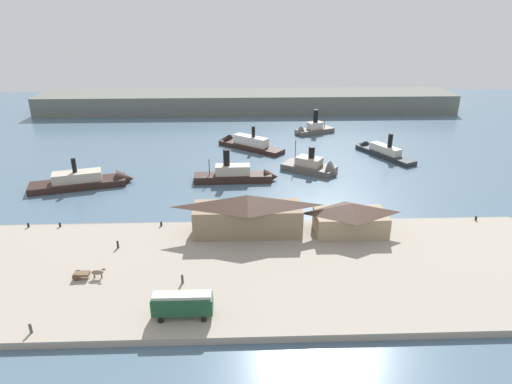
% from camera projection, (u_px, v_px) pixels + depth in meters
% --- Properties ---
extents(ground_plane, '(320.00, 320.00, 0.00)m').
position_uv_depth(ground_plane, '(257.00, 218.00, 100.08)').
color(ground_plane, slate).
extents(quay_promenade, '(110.00, 36.00, 1.20)m').
position_uv_depth(quay_promenade, '(262.00, 270.00, 79.56)').
color(quay_promenade, '#9E9384').
rests_on(quay_promenade, ground).
extents(seawall_edge, '(110.00, 0.80, 1.00)m').
position_uv_depth(seawall_edge, '(257.00, 224.00, 96.57)').
color(seawall_edge, gray).
rests_on(seawall_edge, ground).
extents(ferry_shed_customs_shed, '(21.84, 7.73, 8.19)m').
position_uv_depth(ferry_shed_customs_shed, '(248.00, 214.00, 89.81)').
color(ferry_shed_customs_shed, '#847056').
rests_on(ferry_shed_customs_shed, quay_promenade).
extents(ferry_shed_west_terminal, '(14.39, 8.00, 6.36)m').
position_uv_depth(ferry_shed_west_terminal, '(351.00, 218.00, 90.23)').
color(ferry_shed_west_terminal, '#998466').
rests_on(ferry_shed_west_terminal, quay_promenade).
extents(street_tram, '(8.85, 2.92, 4.01)m').
position_uv_depth(street_tram, '(182.00, 303.00, 65.87)').
color(street_tram, '#1E4C2D').
rests_on(street_tram, quay_promenade).
extents(horse_cart, '(5.50, 1.55, 1.87)m').
position_uv_depth(horse_cart, '(88.00, 273.00, 75.78)').
color(horse_cart, brown).
rests_on(horse_cart, quay_promenade).
extents(pedestrian_standing_center, '(0.41, 0.41, 1.64)m').
position_uv_depth(pedestrian_standing_center, '(118.00, 244.00, 85.32)').
color(pedestrian_standing_center, '#232328').
rests_on(pedestrian_standing_center, quay_promenade).
extents(pedestrian_near_east_shed, '(0.43, 0.43, 1.76)m').
position_uv_depth(pedestrian_near_east_shed, '(182.00, 279.00, 74.51)').
color(pedestrian_near_east_shed, '#3D4C42').
rests_on(pedestrian_near_east_shed, quay_promenade).
extents(pedestrian_by_tram, '(0.41, 0.41, 1.67)m').
position_uv_depth(pedestrian_by_tram, '(31.00, 328.00, 63.20)').
color(pedestrian_by_tram, '#3D4C42').
rests_on(pedestrian_by_tram, quay_promenade).
extents(mooring_post_east, '(0.44, 0.44, 0.90)m').
position_uv_depth(mooring_post_east, '(476.00, 218.00, 96.46)').
color(mooring_post_east, black).
rests_on(mooring_post_east, quay_promenade).
extents(mooring_post_center_east, '(0.44, 0.44, 0.90)m').
position_uv_depth(mooring_post_center_east, '(161.00, 224.00, 93.96)').
color(mooring_post_center_east, black).
rests_on(mooring_post_center_east, quay_promenade).
extents(mooring_post_west, '(0.44, 0.44, 0.90)m').
position_uv_depth(mooring_post_west, '(60.00, 225.00, 93.56)').
color(mooring_post_west, black).
rests_on(mooring_post_west, quay_promenade).
extents(mooring_post_center_west, '(0.44, 0.44, 0.90)m').
position_uv_depth(mooring_post_center_west, '(28.00, 225.00, 93.40)').
color(mooring_post_center_west, black).
rests_on(mooring_post_center_west, quay_promenade).
extents(ferry_approaching_east, '(22.98, 19.83, 9.53)m').
position_uv_depth(ferry_approaching_east, '(244.00, 144.00, 149.04)').
color(ferry_approaching_east, black).
rests_on(ferry_approaching_east, ground).
extents(ferry_near_quay, '(17.02, 14.24, 10.70)m').
position_uv_depth(ferry_near_quay, '(316.00, 168.00, 126.73)').
color(ferry_near_quay, '#514C47').
rests_on(ferry_near_quay, ground).
extents(ferry_moored_west, '(26.49, 12.68, 9.85)m').
position_uv_depth(ferry_moored_west, '(91.00, 181.00, 117.45)').
color(ferry_moored_west, black).
rests_on(ferry_moored_west, ground).
extents(ferry_approaching_west, '(14.86, 23.05, 9.08)m').
position_uv_depth(ferry_approaching_west, '(379.00, 151.00, 141.88)').
color(ferry_approaching_west, '#23282D').
rests_on(ferry_approaching_west, ground).
extents(ferry_departing_north, '(16.05, 10.88, 10.19)m').
position_uv_depth(ferry_departing_north, '(311.00, 130.00, 164.80)').
color(ferry_departing_north, '#514C47').
rests_on(ferry_departing_north, ground).
extents(ferry_mid_harbor, '(22.58, 5.43, 10.06)m').
position_uv_depth(ferry_mid_harbor, '(240.00, 175.00, 120.61)').
color(ferry_mid_harbor, black).
rests_on(ferry_mid_harbor, ground).
extents(far_headland, '(180.00, 24.00, 8.00)m').
position_uv_depth(far_headland, '(247.00, 102.00, 200.01)').
color(far_headland, '#60665B').
rests_on(far_headland, ground).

